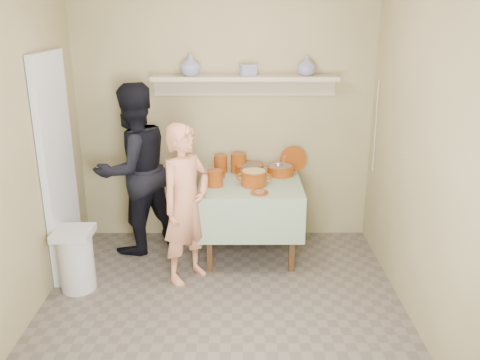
{
  "coord_description": "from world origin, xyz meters",
  "views": [
    {
      "loc": [
        0.13,
        -3.34,
        2.33
      ],
      "look_at": [
        0.15,
        0.75,
        0.95
      ],
      "focal_mm": 38.0,
      "sensor_mm": 36.0,
      "label": 1
    }
  ],
  "objects_px": {
    "cazuela_rice": "(254,177)",
    "trash_bin": "(76,259)",
    "person_helper": "(134,170)",
    "serving_table": "(250,193)",
    "person_cook": "(186,204)"
  },
  "relations": [
    {
      "from": "serving_table",
      "to": "cazuela_rice",
      "type": "height_order",
      "value": "cazuela_rice"
    },
    {
      "from": "person_helper",
      "to": "trash_bin",
      "type": "xyz_separation_m",
      "value": [
        -0.38,
        -0.8,
        -0.56
      ]
    },
    {
      "from": "person_helper",
      "to": "serving_table",
      "type": "distance_m",
      "value": 1.16
    },
    {
      "from": "serving_table",
      "to": "cazuela_rice",
      "type": "distance_m",
      "value": 0.24
    },
    {
      "from": "cazuela_rice",
      "to": "trash_bin",
      "type": "bearing_deg",
      "value": -159.97
    },
    {
      "from": "person_cook",
      "to": "serving_table",
      "type": "bearing_deg",
      "value": -7.07
    },
    {
      "from": "person_helper",
      "to": "trash_bin",
      "type": "relative_size",
      "value": 3.01
    },
    {
      "from": "person_cook",
      "to": "person_helper",
      "type": "bearing_deg",
      "value": 84.24
    },
    {
      "from": "person_cook",
      "to": "serving_table",
      "type": "distance_m",
      "value": 0.76
    },
    {
      "from": "serving_table",
      "to": "person_cook",
      "type": "bearing_deg",
      "value": -138.65
    },
    {
      "from": "person_cook",
      "to": "person_helper",
      "type": "xyz_separation_m",
      "value": [
        -0.56,
        0.61,
        0.13
      ]
    },
    {
      "from": "person_helper",
      "to": "serving_table",
      "type": "height_order",
      "value": "person_helper"
    },
    {
      "from": "person_cook",
      "to": "trash_bin",
      "type": "xyz_separation_m",
      "value": [
        -0.95,
        -0.19,
        -0.43
      ]
    },
    {
      "from": "cazuela_rice",
      "to": "trash_bin",
      "type": "relative_size",
      "value": 0.59
    },
    {
      "from": "person_helper",
      "to": "cazuela_rice",
      "type": "xyz_separation_m",
      "value": [
        1.17,
        -0.23,
        0.0
      ]
    }
  ]
}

